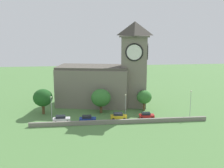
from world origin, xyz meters
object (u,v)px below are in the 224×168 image
tree_churchyard (101,98)px  streetlamp_central (191,99)px  car_blue (87,119)px  car_red (146,115)px  streetlamp_west_end (51,104)px  car_white (61,119)px  tree_riverside_east (43,98)px  tree_riverside_west (144,97)px  church (107,78)px  streetlamp_west_mid (125,102)px  car_yellow (118,116)px

tree_churchyard → streetlamp_central: bearing=-13.2°
car_blue → tree_churchyard: 9.66m
car_red → streetlamp_west_end: 26.62m
car_white → tree_riverside_east: size_ratio=0.62×
car_blue → tree_riverside_west: bearing=26.0°
tree_riverside_east → car_white: bearing=-54.8°
streetlamp_west_end → church: bearing=40.5°
car_white → tree_churchyard: (11.25, 7.40, 3.66)m
streetlamp_west_end → streetlamp_west_mid: size_ratio=1.00×
streetlamp_west_end → streetlamp_central: streetlamp_central is taller
tree_riverside_west → car_blue: bearing=-154.0°
streetlamp_west_end → streetlamp_central: (39.29, -0.74, 0.47)m
car_yellow → tree_churchyard: (-4.35, 6.71, 3.66)m
tree_riverside_east → tree_riverside_west: tree_riverside_east is taller
church → tree_riverside_east: (-19.51, -8.19, -3.91)m
car_blue → tree_riverside_west: tree_riverside_west is taller
streetlamp_central → tree_churchyard: (-25.31, 5.92, -0.37)m
car_yellow → car_red: size_ratio=1.08×
tree_riverside_east → tree_churchyard: 17.00m
car_red → tree_churchyard: bearing=152.1°
car_blue → tree_churchyard: (4.25, 7.84, 3.72)m
car_white → car_yellow: size_ratio=1.01×
streetlamp_west_mid → tree_riverside_west: 8.64m
car_red → streetlamp_west_mid: (-5.73, 1.78, 3.70)m
tree_riverside_west → car_red: bearing=-97.4°
car_yellow → streetlamp_west_mid: (2.26, 1.96, 3.58)m
streetlamp_central → tree_riverside_west: streetlamp_central is taller
car_white → tree_churchyard: bearing=33.3°
car_blue → car_yellow: (8.60, 1.13, 0.06)m
car_white → tree_riverside_west: (24.55, 8.12, 3.33)m
church → tree_churchyard: 10.19m
car_yellow → streetlamp_west_mid: size_ratio=0.68×
car_blue → car_yellow: size_ratio=0.99×
car_blue → car_white: bearing=176.4°
tree_riverside_east → tree_churchyard: (16.98, -0.73, -0.31)m
church → car_blue: size_ratio=6.79×
tree_riverside_east → tree_churchyard: size_ratio=1.03×
car_red → car_yellow: bearing=-178.7°
tree_riverside_east → tree_riverside_west: bearing=-0.0°
tree_churchyard → streetlamp_west_end: bearing=-159.7°
streetlamp_west_mid → car_blue: bearing=-164.1°
streetlamp_west_mid → car_white: bearing=-171.6°
streetlamp_west_end → tree_churchyard: bearing=20.3°
car_white → car_blue: (7.00, -0.44, -0.06)m
streetlamp_west_mid → streetlamp_central: (18.70, -1.16, 0.45)m
tree_riverside_west → tree_churchyard: tree_churchyard is taller
church → car_red: 19.97m
car_yellow → tree_riverside_east: size_ratio=0.61×
streetlamp_west_mid → tree_riverside_east: (-23.59, 5.48, 0.39)m
car_red → streetlamp_west_end: size_ratio=0.64×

